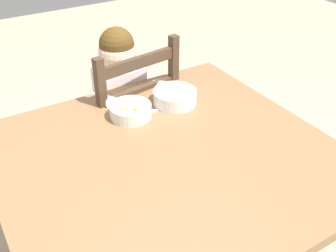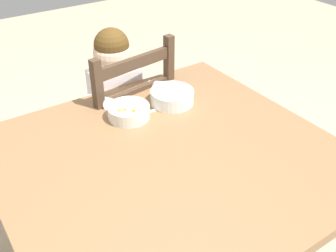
# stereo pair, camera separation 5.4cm
# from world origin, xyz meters

# --- Properties ---
(dining_table) EXTENTS (1.13, 1.07, 0.71)m
(dining_table) POSITION_xyz_m (0.00, 0.00, 0.61)
(dining_table) COLOR olive
(dining_table) RESTS_ON ground
(dining_chair) EXTENTS (0.47, 0.47, 0.92)m
(dining_chair) POSITION_xyz_m (0.11, 0.58, 0.45)
(dining_chair) COLOR #493524
(dining_chair) RESTS_ON ground
(child_figure) EXTENTS (0.32, 0.31, 0.96)m
(child_figure) POSITION_xyz_m (0.10, 0.58, 0.63)
(child_figure) COLOR white
(child_figure) RESTS_ON ground
(bowl_of_peas) EXTENTS (0.18, 0.18, 0.06)m
(bowl_of_peas) POSITION_xyz_m (0.20, 0.29, 0.74)
(bowl_of_peas) COLOR white
(bowl_of_peas) RESTS_ON dining_table
(bowl_of_carrots) EXTENTS (0.16, 0.16, 0.05)m
(bowl_of_carrots) POSITION_xyz_m (-0.00, 0.28, 0.74)
(bowl_of_carrots) COLOR white
(bowl_of_carrots) RESTS_ON dining_table
(spoon) EXTENTS (0.14, 0.03, 0.01)m
(spoon) POSITION_xyz_m (0.06, 0.27, 0.71)
(spoon) COLOR silver
(spoon) RESTS_ON dining_table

